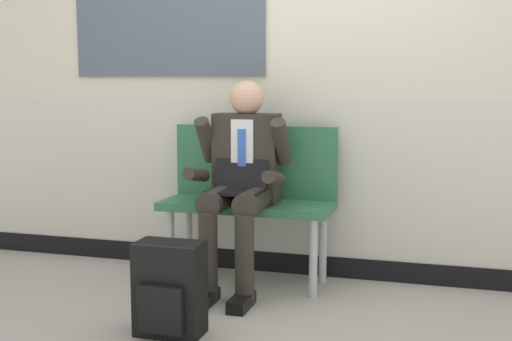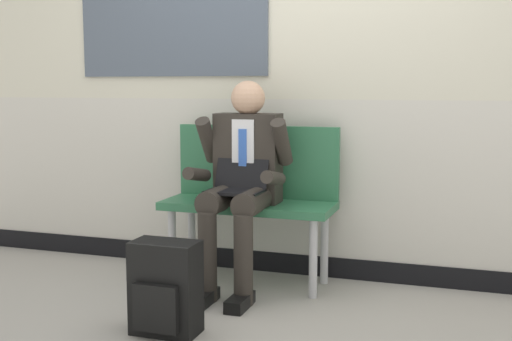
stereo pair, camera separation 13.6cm
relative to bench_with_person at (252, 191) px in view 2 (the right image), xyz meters
The scene contains 5 objects.
ground_plane 0.78m from the bench_with_person, 62.81° to the right, with size 18.00×18.00×0.00m, color #9E9991.
station_wall 0.82m from the bench_with_person, 51.54° to the left, with size 5.06×0.17×2.65m.
bench_with_person is the anchor object (origin of this frame).
person_seated 0.23m from the bench_with_person, 90.00° to the right, with size 0.57×0.70×1.27m.
backpack 1.07m from the bench_with_person, 96.59° to the right, with size 0.34×0.23×0.47m.
Camera 2 is at (1.08, -3.39, 1.24)m, focal length 45.71 mm.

